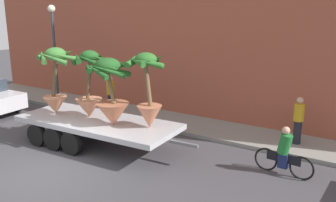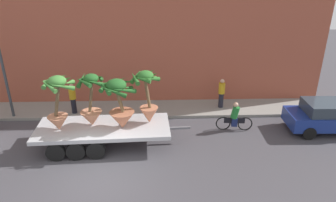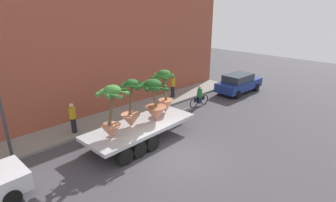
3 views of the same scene
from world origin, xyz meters
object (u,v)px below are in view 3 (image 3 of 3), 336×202
(potted_palm_middle, at_px, (112,112))
(pedestrian_near_gate, at_px, (173,86))
(potted_palm_front, at_px, (165,92))
(parked_car, at_px, (239,83))
(potted_palm_extra, at_px, (155,102))
(flatbed_trailer, at_px, (137,130))
(pedestrian_far_left, at_px, (73,118))
(potted_palm_rear, at_px, (131,107))
(cyclist, at_px, (199,97))

(potted_palm_middle, bearing_deg, pedestrian_near_gate, 26.42)
(potted_palm_front, bearing_deg, parked_car, 4.23)
(potted_palm_extra, bearing_deg, parked_car, 6.38)
(flatbed_trailer, height_order, potted_palm_middle, potted_palm_middle)
(potted_palm_extra, bearing_deg, pedestrian_near_gate, 36.20)
(parked_car, distance_m, pedestrian_near_gate, 5.68)
(potted_palm_middle, height_order, potted_palm_front, potted_palm_front)
(pedestrian_far_left, bearing_deg, potted_palm_extra, -48.29)
(potted_palm_middle, relative_size, pedestrian_near_gate, 1.47)
(flatbed_trailer, xyz_separation_m, potted_palm_middle, (-1.53, -0.22, 1.48))
(potted_palm_front, height_order, potted_palm_extra, potted_palm_front)
(flatbed_trailer, bearing_deg, parked_car, 4.98)
(pedestrian_near_gate, xyz_separation_m, pedestrian_far_left, (-8.27, -0.51, 0.00))
(pedestrian_near_gate, height_order, pedestrian_far_left, same)
(potted_palm_front, xyz_separation_m, potted_palm_extra, (-1.18, -0.48, -0.18))
(potted_palm_rear, distance_m, potted_palm_extra, 1.33)
(pedestrian_near_gate, bearing_deg, parked_car, -28.57)
(cyclist, xyz_separation_m, parked_car, (4.77, -0.27, 0.16))
(flatbed_trailer, relative_size, potted_palm_front, 2.80)
(cyclist, xyz_separation_m, pedestrian_near_gate, (-0.21, 2.45, 0.37))
(parked_car, bearing_deg, cyclist, 176.78)
(potted_palm_middle, height_order, pedestrian_near_gate, potted_palm_middle)
(potted_palm_extra, bearing_deg, potted_palm_middle, -178.63)
(cyclist, bearing_deg, potted_palm_front, -167.68)
(potted_palm_extra, relative_size, parked_car, 0.52)
(potted_palm_middle, distance_m, parked_car, 13.03)
(parked_car, bearing_deg, pedestrian_far_left, 170.54)
(potted_palm_middle, bearing_deg, potted_palm_front, 8.04)
(potted_palm_front, relative_size, parked_car, 0.56)
(potted_palm_extra, distance_m, parked_car, 10.40)
(potted_palm_rear, height_order, pedestrian_near_gate, potted_palm_rear)
(flatbed_trailer, distance_m, parked_car, 11.41)
(pedestrian_near_gate, distance_m, pedestrian_far_left, 8.29)
(parked_car, relative_size, pedestrian_far_left, 2.61)
(potted_palm_middle, bearing_deg, parked_car, 5.36)
(flatbed_trailer, height_order, cyclist, cyclist)
(potted_palm_rear, relative_size, potted_palm_front, 0.98)
(flatbed_trailer, bearing_deg, potted_palm_front, 7.95)
(flatbed_trailer, height_order, potted_palm_front, potted_palm_front)
(cyclist, bearing_deg, potted_palm_extra, -165.54)
(pedestrian_near_gate, relative_size, pedestrian_far_left, 1.00)
(potted_palm_rear, bearing_deg, pedestrian_far_left, 119.07)
(potted_palm_rear, bearing_deg, potted_palm_front, 3.87)
(flatbed_trailer, height_order, pedestrian_far_left, pedestrian_far_left)
(flatbed_trailer, height_order, parked_car, parked_car)
(cyclist, distance_m, pedestrian_far_left, 8.71)
(potted_palm_rear, xyz_separation_m, pedestrian_near_gate, (6.58, 3.56, -0.96))
(parked_car, bearing_deg, potted_palm_middle, -174.64)
(potted_palm_front, height_order, cyclist, potted_palm_front)
(potted_palm_rear, xyz_separation_m, potted_palm_extra, (1.30, -0.31, 0.05))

